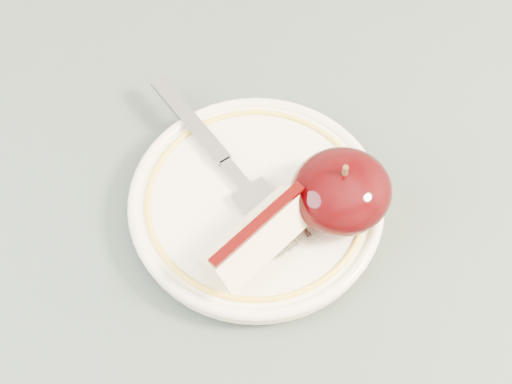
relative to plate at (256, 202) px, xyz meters
name	(u,v)px	position (x,y,z in m)	size (l,w,h in m)	color
plate	(256,202)	(0.00, 0.00, 0.00)	(0.18, 0.18, 0.02)	white
apple_half	(341,191)	(0.05, -0.03, 0.03)	(0.07, 0.07, 0.05)	black
apple_wedge	(258,237)	(-0.01, -0.04, 0.02)	(0.09, 0.06, 0.04)	beige
fork	(226,163)	(-0.01, 0.03, 0.01)	(0.06, 0.18, 0.00)	gray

